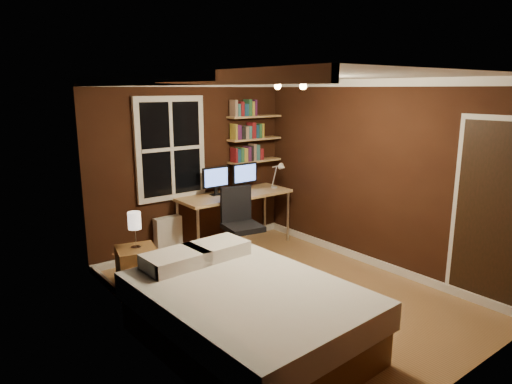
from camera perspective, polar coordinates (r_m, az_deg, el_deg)
floor at (r=5.52m, az=3.66°, el=-12.70°), size 4.20×4.20×0.00m
wall_back at (r=6.79m, az=-8.04°, el=3.13°), size 3.20×0.04×2.50m
wall_left at (r=4.25m, az=-12.50°, el=-2.88°), size 0.04×4.20×2.50m
wall_right at (r=6.27m, az=14.84°, el=2.03°), size 0.04×4.20×2.50m
ceiling at (r=4.99m, az=4.07°, el=14.20°), size 3.20×4.20×0.02m
window at (r=6.55m, az=-10.62°, el=5.34°), size 1.06×0.06×1.46m
door at (r=5.54m, az=27.44°, el=-2.78°), size 0.03×0.82×2.05m
ceiling_fixture at (r=4.91m, az=4.86°, el=13.04°), size 0.44×0.44×0.18m
bookshelf_lower at (r=7.29m, az=-0.18°, el=3.91°), size 0.92×0.22×0.03m
books_row_lower at (r=7.27m, az=-0.18°, el=4.93°), size 0.54×0.16×0.23m
bookshelf_middle at (r=7.24m, az=-0.18°, el=6.65°), size 0.92×0.22×0.03m
books_row_middle at (r=7.23m, az=-0.18°, el=7.67°), size 0.54×0.16×0.23m
bookshelf_upper at (r=7.21m, az=-0.18°, el=9.42°), size 0.92×0.22×0.03m
books_row_upper at (r=7.21m, az=-0.18°, el=10.45°), size 0.42×0.16×0.23m
bed at (r=4.42m, az=-1.36°, el=-14.88°), size 1.69×2.28×0.75m
nightstand at (r=5.65m, az=-14.60°, el=-9.43°), size 0.53×0.53×0.55m
bedside_lamp at (r=5.49m, az=-14.89°, el=-4.64°), size 0.15×0.15×0.44m
radiator at (r=6.70m, az=-10.91°, el=-5.53°), size 0.39×0.14×0.59m
desk at (r=6.87m, az=-2.67°, el=-0.67°), size 1.76×0.66×0.84m
monitor_left at (r=6.73m, az=-5.05°, el=1.38°), size 0.44×0.12×0.42m
monitor_right at (r=7.03m, az=-1.41°, el=1.91°), size 0.44×0.12×0.42m
desk_lamp at (r=7.15m, az=2.72°, el=2.15°), size 0.14×0.32×0.44m
office_chair at (r=6.33m, az=-1.86°, el=-5.29°), size 0.58×0.58×1.06m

